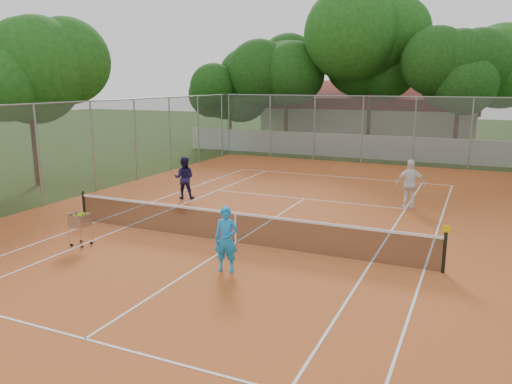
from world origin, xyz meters
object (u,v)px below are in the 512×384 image
at_px(player_far_right, 410,184).
at_px(ball_hopper, 80,229).
at_px(tennis_net, 236,227).
at_px(clubhouse, 370,114).
at_px(player_near, 226,239).
at_px(player_far_left, 184,178).

xyz_separation_m(player_far_right, ball_hopper, (-8.27, -8.71, -0.42)).
height_order(tennis_net, ball_hopper, ball_hopper).
distance_m(clubhouse, ball_hopper, 31.27).
xyz_separation_m(player_near, player_far_right, (3.39, 8.71, 0.10)).
bearing_deg(tennis_net, player_far_left, 136.10).
xyz_separation_m(clubhouse, player_near, (2.82, -31.16, -1.33)).
bearing_deg(ball_hopper, clubhouse, 87.43).
bearing_deg(clubhouse, tennis_net, -86.05).
height_order(clubhouse, player_far_right, clubhouse).
relative_size(clubhouse, player_far_left, 9.35).
bearing_deg(player_near, player_far_right, 57.69).
relative_size(player_far_left, player_far_right, 0.92).
distance_m(player_near, player_far_left, 8.55).
relative_size(tennis_net, player_far_left, 6.77).
bearing_deg(tennis_net, player_near, -69.31).
bearing_deg(player_far_right, player_near, 53.27).
bearing_deg(player_near, tennis_net, 99.67).
bearing_deg(ball_hopper, player_far_left, 96.05).
height_order(clubhouse, player_far_left, clubhouse).
xyz_separation_m(player_near, player_far_left, (-5.43, 6.60, 0.02)).
relative_size(tennis_net, clubhouse, 0.72).
height_order(player_far_left, ball_hopper, player_far_left).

